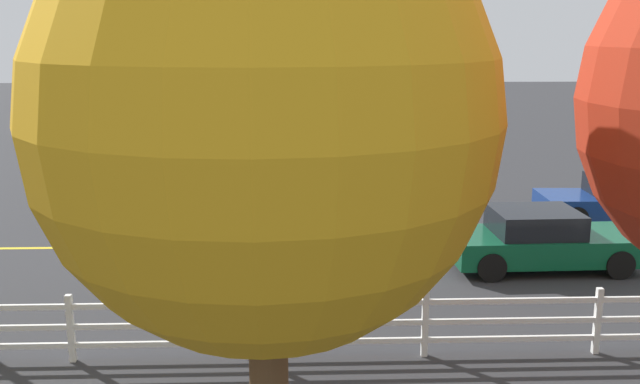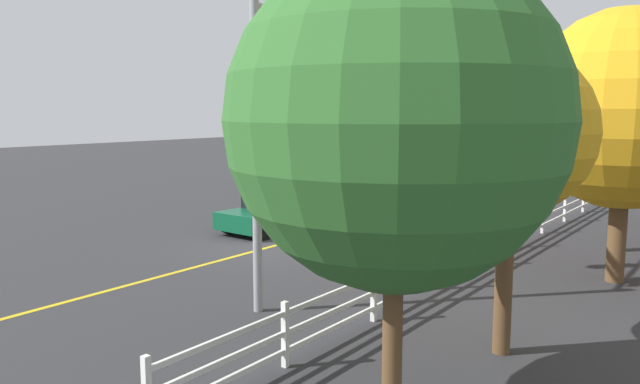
# 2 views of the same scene
# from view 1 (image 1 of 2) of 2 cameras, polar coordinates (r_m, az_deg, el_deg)

# --- Properties ---
(ground_plane) EXTENTS (120.00, 120.00, 0.00)m
(ground_plane) POSITION_cam_1_polar(r_m,az_deg,el_deg) (18.19, -9.32, -4.32)
(ground_plane) COLOR #2D2D30
(lane_center_stripe) EXTENTS (28.00, 0.16, 0.01)m
(lane_center_stripe) POSITION_cam_1_polar(r_m,az_deg,el_deg) (18.12, 3.36, -4.23)
(lane_center_stripe) COLOR gold
(lane_center_stripe) RESTS_ON ground_plane
(signal_assembly) EXTENTS (8.05, 0.37, 6.91)m
(signal_assembly) POSITION_cam_1_polar(r_m,az_deg,el_deg) (14.26, -23.69, 10.16)
(signal_assembly) COLOR gray
(signal_assembly) RESTS_ON ground_plane
(car_0) EXTENTS (4.64, 1.97, 1.33)m
(car_0) POSITION_cam_1_polar(r_m,az_deg,el_deg) (21.88, 23.17, -0.55)
(car_0) COLOR navy
(car_0) RESTS_ON ground_plane
(car_1) EXTENTS (4.23, 1.99, 1.36)m
(car_1) POSITION_cam_1_polar(r_m,az_deg,el_deg) (16.96, 17.21, -3.70)
(car_1) COLOR #0C4C2D
(car_1) RESTS_ON ground_plane
(car_2) EXTENTS (4.18, 2.23, 1.37)m
(car_2) POSITION_cam_1_polar(r_m,az_deg,el_deg) (19.52, -2.54, -0.97)
(car_2) COLOR #0C4C2D
(car_2) RESTS_ON ground_plane
(white_rail_fence) EXTENTS (26.10, 0.10, 1.15)m
(white_rail_fence) POSITION_cam_1_polar(r_m,az_deg,el_deg) (11.88, 1.41, -10.44)
(white_rail_fence) COLOR white
(white_rail_fence) RESTS_ON ground_plane
(tree_0) EXTENTS (4.97, 4.97, 6.86)m
(tree_0) POSITION_cam_1_polar(r_m,az_deg,el_deg) (7.55, -4.47, 5.79)
(tree_0) COLOR brown
(tree_0) RESTS_ON ground_plane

